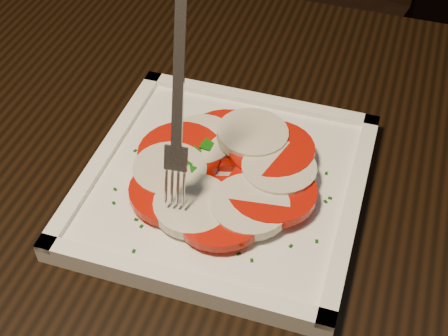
% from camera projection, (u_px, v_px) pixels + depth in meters
% --- Properties ---
extents(table, '(1.30, 0.95, 0.75)m').
position_uv_depth(table, '(152.00, 266.00, 0.65)').
color(table, black).
rests_on(table, ground).
extents(plate, '(0.28, 0.28, 0.01)m').
position_uv_depth(plate, '(224.00, 185.00, 0.59)').
color(plate, white).
rests_on(plate, table).
extents(caprese_salad, '(0.20, 0.19, 0.03)m').
position_uv_depth(caprese_salad, '(224.00, 171.00, 0.57)').
color(caprese_salad, red).
rests_on(caprese_salad, plate).
extents(fork, '(0.03, 0.06, 0.17)m').
position_uv_depth(fork, '(180.00, 102.00, 0.49)').
color(fork, white).
rests_on(fork, caprese_salad).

